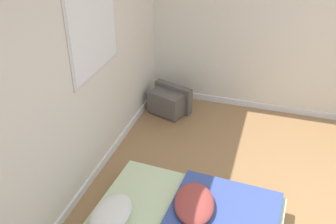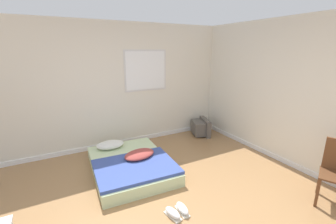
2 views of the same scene
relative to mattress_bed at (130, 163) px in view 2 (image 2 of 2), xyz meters
The scene contains 6 objects.
ground_plane 1.41m from the mattress_bed, 90.05° to the right, with size 20.00×20.00×0.00m, color #997047.
wall_back 1.69m from the mattress_bed, 89.56° to the left, with size 7.64×0.08×2.60m.
wall_right 3.21m from the mattress_bed, 27.91° to the right, with size 0.08×7.60×2.60m.
mattress_bed is the anchor object (origin of this frame).
crt_tv 2.26m from the mattress_bed, 21.12° to the left, with size 0.51×0.62×0.40m.
sneaker_pair 1.35m from the mattress_bed, 82.89° to the right, with size 0.29×0.29×0.10m.
Camera 2 is at (-1.09, -2.02, 2.05)m, focal length 24.00 mm.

